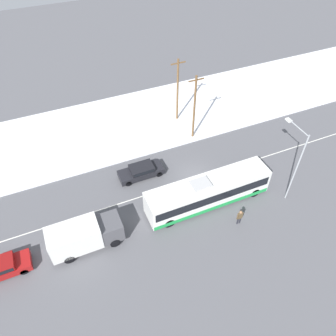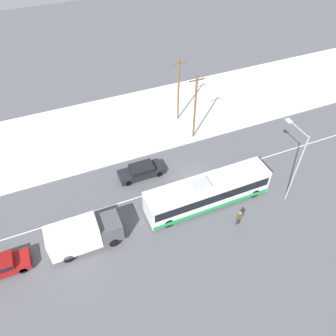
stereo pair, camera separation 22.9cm
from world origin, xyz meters
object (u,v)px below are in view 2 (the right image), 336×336
pedestrian_at_stop (239,217)px  utility_pole_roadside (195,107)px  city_bus (208,192)px  utility_pole_snowlot (178,90)px  streetlamp (295,158)px  parked_car_near_truck (1,266)px  sedan_car (141,171)px  box_truck (83,235)px

pedestrian_at_stop → utility_pole_roadside: bearing=82.5°
city_bus → utility_pole_snowlot: size_ratio=1.50×
streetlamp → utility_pole_snowlot: size_ratio=0.98×
pedestrian_at_stop → utility_pole_snowlot: (1.47, 16.96, 3.16)m
utility_pole_roadside → parked_car_near_truck: bearing=-156.5°
utility_pole_snowlot → streetlamp: bearing=-74.0°
sedan_car → streetlamp: size_ratio=0.59×
city_bus → parked_car_near_truck: bearing=179.8°
city_bus → box_truck: size_ratio=1.97×
box_truck → parked_car_near_truck: (-6.80, 0.20, -0.79)m
box_truck → utility_pole_snowlot: 20.43m
box_truck → pedestrian_at_stop: size_ratio=3.44×
box_truck → utility_pole_roadside: bearing=32.8°
box_truck → sedan_car: size_ratio=1.32×
pedestrian_at_stop → utility_pole_snowlot: size_ratio=0.22×
parked_car_near_truck → pedestrian_at_stop: bearing=-9.6°
parked_car_near_truck → utility_pole_roadside: size_ratio=0.54×
sedan_car → utility_pole_roadside: 9.35m
sedan_car → utility_pole_roadside: bearing=-154.8°
utility_pole_snowlot → box_truck: bearing=-137.3°
sedan_car → pedestrian_at_stop: size_ratio=2.61×
parked_car_near_truck → utility_pole_roadside: 24.19m
city_bus → parked_car_near_truck: city_bus is taller
utility_pole_roadside → box_truck: bearing=-147.2°
streetlamp → utility_pole_roadside: size_ratio=0.98×
pedestrian_at_stop → streetlamp: 7.26m
parked_car_near_truck → streetlamp: bearing=-4.5°
city_bus → parked_car_near_truck: 18.75m
parked_car_near_truck → utility_pole_snowlot: utility_pole_snowlot is taller
sedan_car → utility_pole_roadside: utility_pole_roadside is taller
sedan_car → city_bus: bearing=128.1°
pedestrian_at_stop → box_truck: bearing=166.5°
pedestrian_at_stop → sedan_car: bearing=123.4°
box_truck → sedan_car: (7.30, 6.07, -0.81)m
city_bus → streetlamp: (7.44, -2.02, 3.49)m
utility_pole_roadside → pedestrian_at_stop: bearing=-97.5°
box_truck → utility_pole_snowlot: bearing=42.7°
pedestrian_at_stop → utility_pole_roadside: utility_pole_roadside is taller
sedan_car → parked_car_near_truck: parked_car_near_truck is taller
utility_pole_snowlot → pedestrian_at_stop: bearing=-95.0°
city_bus → box_truck: city_bus is taller
box_truck → utility_pole_snowlot: utility_pole_snowlot is taller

